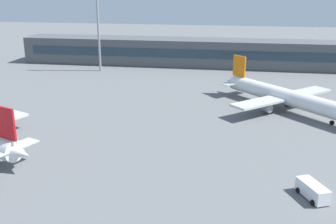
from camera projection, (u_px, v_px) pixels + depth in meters
name	position (u px, v px, depth m)	size (l,w,h in m)	color
ground_plane	(200.00, 128.00, 80.48)	(400.00, 400.00, 0.00)	slate
terminal_building	(217.00, 53.00, 138.18)	(134.34, 12.13, 9.00)	#4C5156
airplane_mid	(288.00, 97.00, 90.49)	(30.52, 31.85, 10.09)	white
service_van_white	(312.00, 190.00, 54.19)	(4.01, 5.56, 2.08)	white
floodlight_tower_west	(98.00, 19.00, 127.33)	(3.20, 0.80, 28.92)	gray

